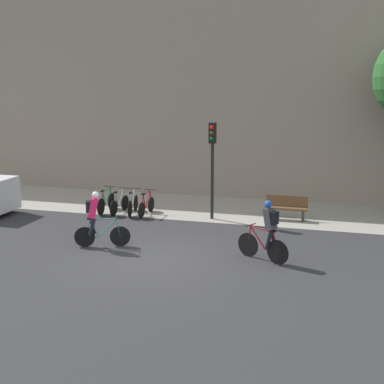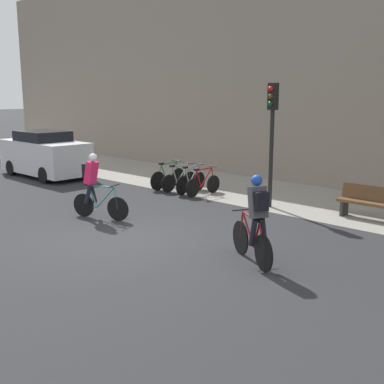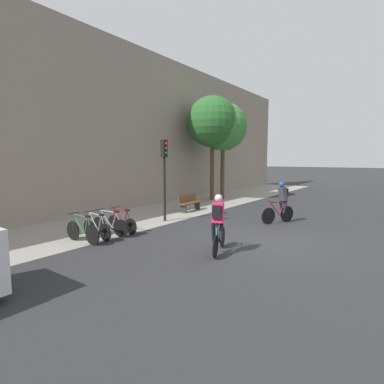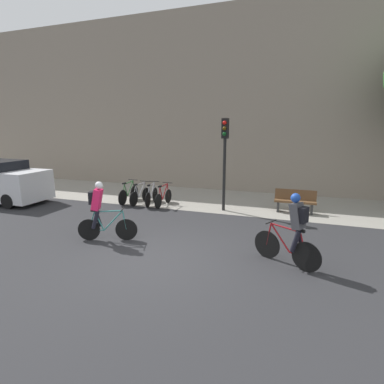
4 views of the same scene
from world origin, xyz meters
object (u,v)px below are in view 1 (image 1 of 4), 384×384
object	(u,v)px
parked_bike_0	(106,202)
bench	(286,208)
cyclist_pink	(96,217)
parked_bike_3	(146,205)
parked_bike_1	(119,204)
parked_bike_2	(133,204)
cyclist_grey	(268,230)
traffic_light_pole	(212,153)

from	to	relation	value
parked_bike_0	bench	size ratio (longest dim) A/B	1.10
cyclist_pink	parked_bike_3	distance (m)	4.31
parked_bike_1	bench	xyz separation A→B (m)	(6.42, 0.73, 0.08)
parked_bike_2	parked_bike_3	xyz separation A→B (m)	(0.56, -0.00, -0.01)
bench	parked_bike_1	bearing A→B (deg)	-173.47
cyclist_grey	parked_bike_2	size ratio (longest dim) A/B	1.08
cyclist_pink	bench	size ratio (longest dim) A/B	1.13
cyclist_grey	parked_bike_3	world-z (taller)	cyclist_grey
parked_bike_1	cyclist_pink	bearing A→B (deg)	-76.00
cyclist_pink	bench	world-z (taller)	cyclist_pink
cyclist_grey	parked_bike_3	size ratio (longest dim) A/B	1.12
cyclist_pink	parked_bike_1	size ratio (longest dim) A/B	1.09
cyclist_pink	parked_bike_0	xyz separation A→B (m)	(-1.63, 4.27, -0.55)
cyclist_grey	parked_bike_1	world-z (taller)	cyclist_grey
parked_bike_1	traffic_light_pole	xyz separation A→B (m)	(3.71, 0.11, 2.12)
parked_bike_2	bench	distance (m)	5.90
cyclist_pink	parked_bike_1	bearing A→B (deg)	104.00
parked_bike_2	traffic_light_pole	world-z (taller)	traffic_light_pole
parked_bike_0	parked_bike_2	xyz separation A→B (m)	(1.13, -0.00, -0.01)
cyclist_grey	parked_bike_0	world-z (taller)	cyclist_grey
parked_bike_3	bench	distance (m)	5.35
parked_bike_0	traffic_light_pole	bearing A→B (deg)	1.42
traffic_light_pole	parked_bike_3	bearing A→B (deg)	-177.65
parked_bike_3	traffic_light_pole	bearing A→B (deg)	2.35
cyclist_pink	parked_bike_2	world-z (taller)	cyclist_pink
cyclist_pink	cyclist_grey	bearing A→B (deg)	0.31
cyclist_pink	parked_bike_1	xyz separation A→B (m)	(-1.06, 4.27, -0.56)
cyclist_grey	parked_bike_0	distance (m)	8.17
cyclist_grey	parked_bike_2	world-z (taller)	cyclist_grey
cyclist_pink	parked_bike_0	size ratio (longest dim) A/B	1.03
parked_bike_1	bench	bearing A→B (deg)	6.53
parked_bike_0	parked_bike_3	distance (m)	1.69
parked_bike_0	cyclist_grey	bearing A→B (deg)	-31.36
parked_bike_2	parked_bike_3	world-z (taller)	parked_bike_2
traffic_light_pole	parked_bike_0	bearing A→B (deg)	-178.58
cyclist_grey	parked_bike_3	distance (m)	6.79
cyclist_grey	parked_bike_2	bearing A→B (deg)	143.97
cyclist_pink	bench	distance (m)	7.35
parked_bike_3	parked_bike_0	bearing A→B (deg)	179.98
parked_bike_3	traffic_light_pole	size ratio (longest dim) A/B	0.45
parked_bike_2	parked_bike_3	distance (m)	0.56
cyclist_pink	cyclist_grey	world-z (taller)	cyclist_grey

